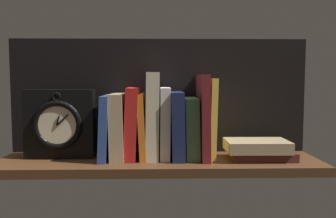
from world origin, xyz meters
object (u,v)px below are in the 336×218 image
book_navy_bierce (178,125)px  book_maroon_dawkins (204,116)px  book_green_romantic (192,128)px  book_tan_shortstories (119,126)px  book_stack_side (260,150)px  framed_clock (61,124)px  book_cream_twain (154,115)px  book_yellow_seinlanguage (212,118)px  book_orange_pandolfini (143,126)px  book_white_catcher (166,123)px  book_red_requiem (133,123)px  book_blue_modern (108,127)px

book_navy_bierce → book_maroon_dawkins: size_ratio=0.80×
book_green_romantic → book_maroon_dawkins: size_ratio=0.72×
book_tan_shortstories → book_stack_side: size_ratio=0.97×
book_maroon_dawkins → framed_clock: bearing=179.5°
book_cream_twain → book_green_romantic: book_cream_twain is taller
book_yellow_seinlanguage → book_orange_pandolfini: bearing=180.0°
book_white_catcher → book_yellow_seinlanguage: book_yellow_seinlanguage is taller
book_red_requiem → framed_clock: (-20.79, 0.38, -0.24)cm
book_yellow_seinlanguage → book_blue_modern: bearing=180.0°
book_cream_twain → book_green_romantic: (11.00, 0.00, -3.62)cm
book_orange_pandolfini → book_stack_side: bearing=-5.0°
book_orange_pandolfini → book_navy_bierce: 10.04cm
book_tan_shortstories → framed_clock: (-16.85, 0.38, 0.61)cm
framed_clock → book_green_romantic: bearing=-0.6°
book_blue_modern → book_red_requiem: bearing=0.0°
book_white_catcher → book_cream_twain: bearing=180.0°
book_red_requiem → book_white_catcher: same height
book_tan_shortstories → book_yellow_seinlanguage: book_yellow_seinlanguage is taller
book_tan_shortstories → book_maroon_dawkins: bearing=0.0°
book_white_catcher → book_green_romantic: bearing=0.0°
book_navy_bierce → book_stack_side: (23.05, -2.92, -6.70)cm
book_navy_bierce → book_green_romantic: 4.09cm
book_navy_bierce → book_green_romantic: (4.00, 0.00, -0.85)cm
book_orange_pandolfini → book_white_catcher: size_ratio=0.92×
book_tan_shortstories → book_cream_twain: book_cream_twain is taller
book_white_catcher → book_red_requiem: bearing=180.0°
book_tan_shortstories → book_red_requiem: 4.03cm
framed_clock → book_stack_side: (56.79, -3.29, -7.06)cm
book_maroon_dawkins → framed_clock: (-41.13, 0.38, -2.10)cm
framed_clock → book_cream_twain: bearing=-0.8°
book_stack_side → framed_clock: bearing=176.7°
book_white_catcher → book_navy_bierce: bearing=0.0°
book_cream_twain → book_stack_side: size_ratio=1.28×
book_blue_modern → book_orange_pandolfini: (10.22, 0.00, 0.24)cm
book_tan_shortstories → book_red_requiem: size_ratio=0.92×
book_navy_bierce → book_maroon_dawkins: book_maroon_dawkins is taller
book_green_romantic → book_yellow_seinlanguage: size_ratio=0.76×
book_white_catcher → book_blue_modern: bearing=180.0°
book_blue_modern → book_green_romantic: (24.26, 0.00, -0.37)cm
book_red_requiem → book_green_romantic: book_red_requiem is taller
book_yellow_seinlanguage → book_green_romantic: bearing=180.0°
book_tan_shortstories → book_stack_side: 40.56cm
book_tan_shortstories → framed_clock: size_ratio=0.94×
book_red_requiem → book_tan_shortstories: bearing=180.0°
book_cream_twain → book_navy_bierce: (7.00, 0.00, -2.77)cm
book_tan_shortstories → book_green_romantic: 20.90cm
book_yellow_seinlanguage → book_maroon_dawkins: bearing=180.0°
book_tan_shortstories → book_navy_bierce: (16.89, 0.00, 0.25)cm
book_tan_shortstories → book_green_romantic: (20.89, 0.00, -0.60)cm
book_maroon_dawkins → book_cream_twain: bearing=180.0°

